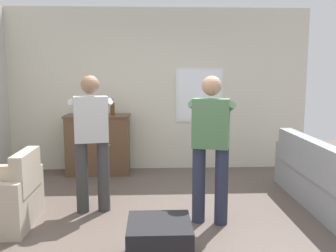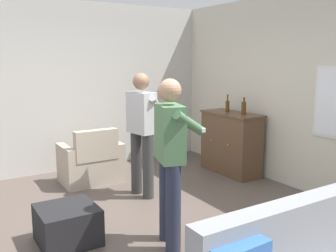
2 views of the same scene
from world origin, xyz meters
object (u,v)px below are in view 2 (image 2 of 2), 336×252
(person_standing_left, at_px, (142,129))
(ottoman, at_px, (68,225))
(bottle_liquor_amber, at_px, (244,108))
(bottle_wine_green, at_px, (227,106))
(person_standing_right, at_px, (171,155))
(armchair, at_px, (92,164))
(sideboard_cabinet, at_px, (231,143))

(person_standing_left, bearing_deg, ottoman, -58.48)
(bottle_liquor_amber, distance_m, person_standing_left, 1.76)
(bottle_wine_green, height_order, ottoman, bottle_wine_green)
(bottle_wine_green, bearing_deg, person_standing_right, -52.16)
(bottle_wine_green, relative_size, ottoman, 0.50)
(bottle_wine_green, distance_m, ottoman, 3.31)
(person_standing_right, bearing_deg, armchair, 179.62)
(bottle_liquor_amber, height_order, ottoman, bottle_liquor_amber)
(bottle_wine_green, bearing_deg, person_standing_left, -81.30)
(person_standing_right, bearing_deg, sideboard_cabinet, 126.07)
(bottle_wine_green, xyz_separation_m, person_standing_right, (1.65, -2.13, -0.17))
(ottoman, bearing_deg, sideboard_cabinet, 107.72)
(bottle_wine_green, xyz_separation_m, ottoman, (1.06, -3.00, -0.92))
(sideboard_cabinet, xyz_separation_m, person_standing_left, (0.17, -1.73, 0.43))
(bottle_wine_green, bearing_deg, armchair, -106.72)
(person_standing_left, bearing_deg, bottle_liquor_amber, 87.47)
(sideboard_cabinet, height_order, bottle_wine_green, bottle_wine_green)
(armchair, height_order, sideboard_cabinet, sideboard_cabinet)
(armchair, height_order, ottoman, armchair)
(armchair, xyz_separation_m, bottle_liquor_amber, (0.97, 2.16, 0.82))
(sideboard_cabinet, height_order, bottle_liquor_amber, bottle_liquor_amber)
(armchair, height_order, person_standing_right, person_standing_right)
(sideboard_cabinet, height_order, person_standing_right, person_standing_right)
(bottle_wine_green, bearing_deg, ottoman, -70.64)
(bottle_liquor_amber, relative_size, person_standing_left, 0.16)
(bottle_liquor_amber, height_order, person_standing_right, person_standing_right)
(sideboard_cabinet, bearing_deg, person_standing_right, -53.93)
(person_standing_left, bearing_deg, sideboard_cabinet, 95.68)
(bottle_wine_green, relative_size, person_standing_right, 0.17)
(bottle_wine_green, height_order, person_standing_right, person_standing_right)
(sideboard_cabinet, relative_size, bottle_liquor_amber, 4.03)
(bottle_liquor_amber, distance_m, ottoman, 3.26)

